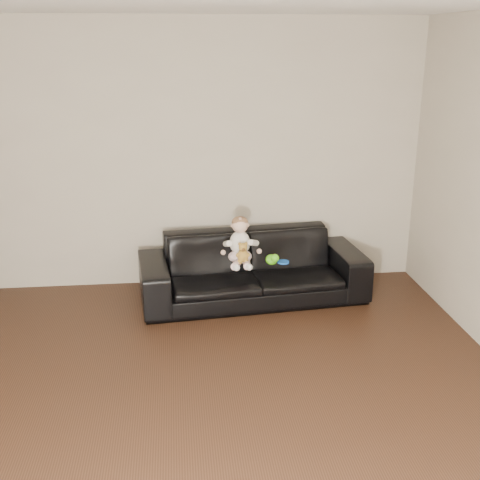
{
  "coord_description": "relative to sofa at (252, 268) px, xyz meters",
  "views": [
    {
      "loc": [
        0.07,
        -3.06,
        2.38
      ],
      "look_at": [
        0.64,
        2.15,
        0.63
      ],
      "focal_mm": 45.0,
      "sensor_mm": 36.0,
      "label": 1
    }
  ],
  "objects": [
    {
      "name": "toy_rattle",
      "position": [
        0.19,
        -0.1,
        0.13
      ],
      "size": [
        0.08,
        0.08,
        0.06
      ],
      "primitive_type": "sphere",
      "rotation": [
        0.0,
        0.0,
        -0.27
      ],
      "color": "#D14E18",
      "rests_on": "sofa"
    },
    {
      "name": "toy_blue_disc",
      "position": [
        0.27,
        -0.16,
        0.11
      ],
      "size": [
        0.14,
        0.14,
        0.02
      ],
      "primitive_type": "cylinder",
      "rotation": [
        0.0,
        0.0,
        0.38
      ],
      "color": "blue",
      "rests_on": "sofa"
    },
    {
      "name": "baby",
      "position": [
        -0.13,
        -0.11,
        0.29
      ],
      "size": [
        0.32,
        0.39,
        0.44
      ],
      "rotation": [
        0.0,
        0.0,
        -0.2
      ],
      "color": "silver",
      "rests_on": "sofa"
    },
    {
      "name": "teddy_bear",
      "position": [
        -0.12,
        -0.25,
        0.25
      ],
      "size": [
        0.11,
        0.11,
        0.19
      ],
      "rotation": [
        0.0,
        0.0,
        0.04
      ],
      "color": "#A67D2F",
      "rests_on": "sofa"
    },
    {
      "name": "toy_green",
      "position": [
        0.15,
        -0.18,
        0.14
      ],
      "size": [
        0.13,
        0.15,
        0.09
      ],
      "primitive_type": "ellipsoid",
      "rotation": [
        0.0,
        0.0,
        0.12
      ],
      "color": "#5BE31A",
      "rests_on": "sofa"
    },
    {
      "name": "sofa",
      "position": [
        0.0,
        0.0,
        0.0
      ],
      "size": [
        2.19,
        1.03,
        0.62
      ],
      "primitive_type": "imported",
      "rotation": [
        0.0,
        0.0,
        0.1
      ],
      "color": "black",
      "rests_on": "floor"
    },
    {
      "name": "floor",
      "position": [
        -0.77,
        -2.25,
        -0.31
      ],
      "size": [
        5.5,
        5.5,
        0.0
      ],
      "primitive_type": "plane",
      "color": "#361F13",
      "rests_on": "ground"
    },
    {
      "name": "wall_back",
      "position": [
        -0.77,
        0.5,
        0.99
      ],
      "size": [
        5.0,
        0.0,
        5.0
      ],
      "primitive_type": "plane",
      "rotation": [
        1.57,
        0.0,
        0.0
      ],
      "color": "#B5AB98",
      "rests_on": "ground"
    }
  ]
}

